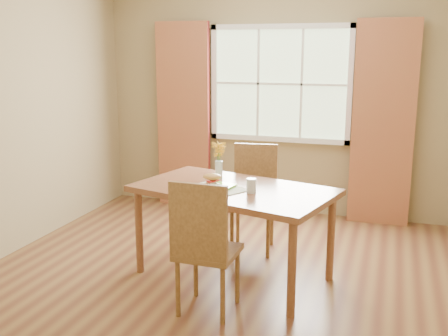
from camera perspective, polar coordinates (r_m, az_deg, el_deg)
room at (r=4.25m, az=0.72°, el=5.58°), size 4.24×3.84×2.74m
window at (r=6.04m, az=6.11°, el=9.09°), size 1.62×0.06×1.32m
curtain_left at (r=6.33m, az=-4.43°, el=5.66°), size 0.65×0.08×2.20m
curtain_right at (r=5.86m, az=16.92°, el=4.56°), size 0.65×0.08×2.20m
dining_table at (r=4.32m, az=1.04°, el=-3.16°), size 1.77×1.27×0.78m
chair_near at (r=3.73m, az=-2.22°, el=-8.13°), size 0.43×0.43×1.01m
chair_far at (r=5.02m, az=3.29°, el=-2.66°), size 0.46×0.46×1.00m
placemat at (r=4.26m, az=-0.74°, el=-2.22°), size 0.56×0.51×0.01m
plate at (r=4.27m, az=-0.51°, el=-2.06°), size 0.26×0.26×0.01m
croissant_sandwich at (r=4.22m, az=-1.32°, el=-1.38°), size 0.18×0.15×0.12m
water_glass at (r=4.13m, az=2.99°, el=-1.98°), size 0.08×0.08×0.12m
flower_vase at (r=4.54m, az=-0.56°, el=1.33°), size 0.13×0.13×0.33m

